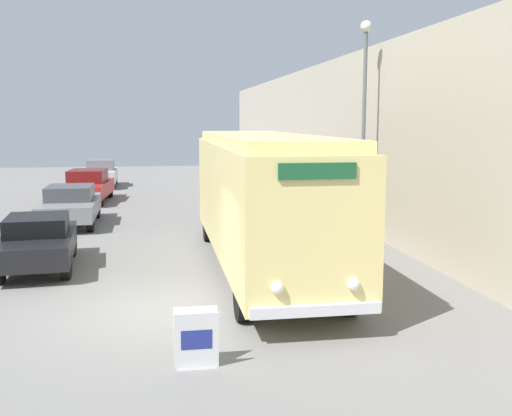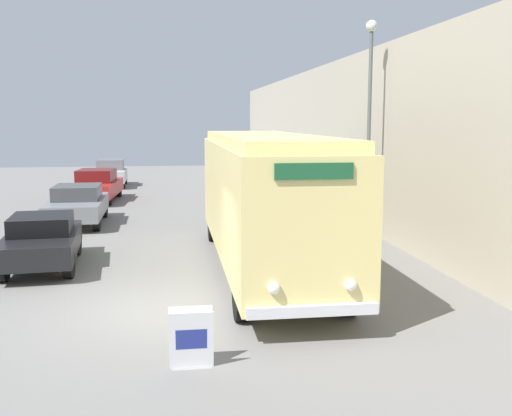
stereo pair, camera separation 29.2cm
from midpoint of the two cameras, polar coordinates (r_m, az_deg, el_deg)
name	(u,v)px [view 2 (the right image)]	position (r m, az deg, el deg)	size (l,w,h in m)	color
ground_plane	(155,312)	(12.57, -8.90, -9.72)	(80.00, 80.00, 0.00)	slate
building_wall_right	(358,139)	(23.11, 10.05, 6.47)	(0.30, 60.00, 6.34)	#B2A893
vintage_bus	(264,195)	(15.46, 1.35, 1.27)	(2.46, 10.87, 3.52)	black
sign_board	(191,339)	(9.67, -5.31, -12.36)	(0.70, 0.36, 0.96)	gray
streetlamp	(370,102)	(19.52, 11.20, 9.90)	(0.36, 0.36, 6.95)	#595E60
parked_car_near	(42,240)	(16.80, -19.24, -2.92)	(2.11, 4.17, 1.39)	black
parked_car_mid	(77,204)	(23.36, -16.31, 0.36)	(2.02, 4.51, 1.46)	black
parked_car_far	(96,185)	(29.85, -14.69, 2.10)	(2.22, 4.75, 1.53)	black
parked_car_distant	(111,173)	(36.38, -13.46, 3.27)	(1.87, 4.10, 1.59)	black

